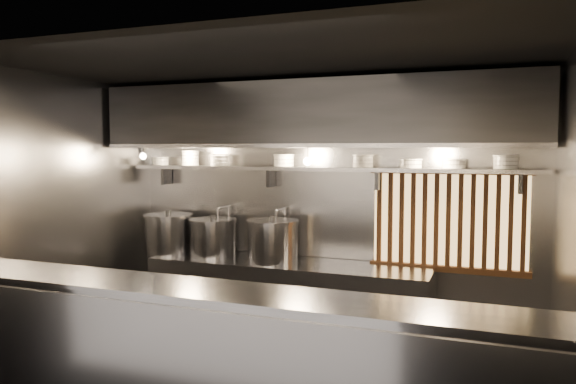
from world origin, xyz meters
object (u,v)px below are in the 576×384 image
Objects in this scene: pendant_bulb at (308,161)px; stock_pot_mid at (213,237)px; stock_pot_left at (169,234)px; heat_lamp at (142,151)px; stock_pot_right at (273,241)px.

stock_pot_mid is (-1.09, -0.05, -0.85)m from pendant_bulb.
stock_pot_mid is at bearing 3.40° from stock_pot_left.
pendant_bulb is at bearing 11.00° from heat_lamp.
stock_pot_right is (-0.35, -0.12, -0.84)m from pendant_bulb.
pendant_bulb reaches higher than stock_pot_mid.
stock_pot_mid is (0.70, 0.30, -0.96)m from heat_lamp.
pendant_bulb is 1.85m from stock_pot_left.
pendant_bulb reaches higher than stock_pot_right.
stock_pot_right is at bearing -1.61° from stock_pot_left.
stock_pot_mid is 0.75m from stock_pot_right.
heat_lamp is at bearing -119.05° from stock_pot_left.
heat_lamp is 1.83m from pendant_bulb.
pendant_bulb is at bearing 19.08° from stock_pot_right.
stock_pot_left is (-1.65, -0.08, -0.84)m from pendant_bulb.
stock_pot_left reaches higher than stock_pot_mid.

